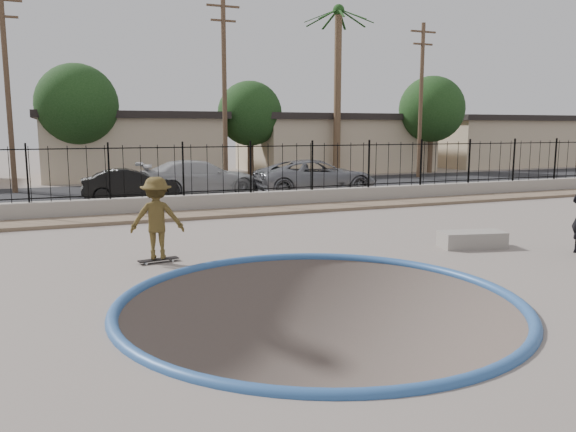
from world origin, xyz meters
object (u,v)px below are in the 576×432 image
(skateboard, at_px, (158,260))
(concrete_ledge, at_px, (472,239))
(car_d, at_px, (316,177))
(car_c, at_px, (200,178))
(car_b, at_px, (130,184))
(skater, at_px, (157,222))

(skateboard, relative_size, concrete_ledge, 0.57)
(car_d, bearing_deg, skateboard, 143.48)
(concrete_ledge, height_order, car_c, car_c)
(concrete_ledge, relative_size, car_c, 0.30)
(concrete_ledge, xyz_separation_m, car_b, (-6.88, 12.67, 0.47))
(skateboard, distance_m, concrete_ledge, 7.70)
(car_c, height_order, car_d, car_d)
(skater, distance_m, skateboard, 0.85)
(skater, bearing_deg, car_c, -93.55)
(skater, relative_size, car_d, 0.33)
(car_b, bearing_deg, car_c, -77.18)
(skater, height_order, car_b, skater)
(skateboard, bearing_deg, skater, 125.72)
(skateboard, bearing_deg, car_c, 63.27)
(car_d, bearing_deg, car_c, 75.43)
(skateboard, bearing_deg, concrete_ledge, -19.20)
(skater, relative_size, car_b, 0.47)
(skater, bearing_deg, concrete_ledge, -176.02)
(car_b, bearing_deg, skateboard, 177.22)
(skater, bearing_deg, skateboard, 148.90)
(skateboard, xyz_separation_m, concrete_ledge, (7.59, -1.33, 0.14))
(skater, distance_m, car_b, 11.37)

